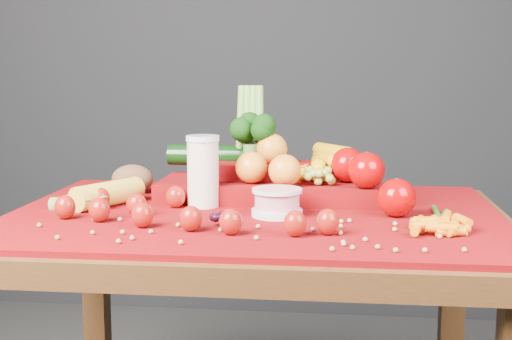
# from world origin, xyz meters

# --- Properties ---
(table) EXTENTS (1.10, 0.80, 0.75)m
(table) POSITION_xyz_m (0.00, 0.00, 0.66)
(table) COLOR #351D0C
(table) RESTS_ON ground
(red_cloth) EXTENTS (1.05, 0.75, 0.01)m
(red_cloth) POSITION_xyz_m (0.00, 0.00, 0.76)
(red_cloth) COLOR #770503
(red_cloth) RESTS_ON table
(milk_glass) EXTENTS (0.07, 0.07, 0.16)m
(milk_glass) POSITION_xyz_m (-0.12, 0.04, 0.85)
(milk_glass) COLOR beige
(milk_glass) RESTS_ON red_cloth
(yogurt_bowl) EXTENTS (0.11, 0.11, 0.06)m
(yogurt_bowl) POSITION_xyz_m (0.05, -0.04, 0.79)
(yogurt_bowl) COLOR silver
(yogurt_bowl) RESTS_ON red_cloth
(strawberry_scatter) EXTENTS (0.58, 0.28, 0.05)m
(strawberry_scatter) POSITION_xyz_m (-0.15, -0.14, 0.79)
(strawberry_scatter) COLOR #9D0F0D
(strawberry_scatter) RESTS_ON red_cloth
(dark_grape_cluster) EXTENTS (0.06, 0.05, 0.03)m
(dark_grape_cluster) POSITION_xyz_m (-0.05, -0.15, 0.78)
(dark_grape_cluster) COLOR black
(dark_grape_cluster) RESTS_ON red_cloth
(soybean_scatter) EXTENTS (0.84, 0.24, 0.01)m
(soybean_scatter) POSITION_xyz_m (0.00, -0.20, 0.77)
(soybean_scatter) COLOR tan
(soybean_scatter) RESTS_ON red_cloth
(corn_ear) EXTENTS (0.25, 0.26, 0.06)m
(corn_ear) POSITION_xyz_m (-0.37, -0.01, 0.78)
(corn_ear) COLOR gold
(corn_ear) RESTS_ON red_cloth
(potato) EXTENTS (0.10, 0.08, 0.07)m
(potato) POSITION_xyz_m (-0.33, 0.19, 0.80)
(potato) COLOR brown
(potato) RESTS_ON red_cloth
(baby_carrot_pile) EXTENTS (0.17, 0.17, 0.03)m
(baby_carrot_pile) POSITION_xyz_m (0.37, -0.15, 0.78)
(baby_carrot_pile) COLOR orange
(baby_carrot_pile) RESTS_ON red_cloth
(green_bean_pile) EXTENTS (0.14, 0.12, 0.01)m
(green_bean_pile) POSITION_xyz_m (0.40, -0.01, 0.77)
(green_bean_pile) COLOR #235A14
(green_bean_pile) RESTS_ON red_cloth
(produce_mound) EXTENTS (0.59, 0.36, 0.27)m
(produce_mound) POSITION_xyz_m (0.05, 0.15, 0.82)
(produce_mound) COLOR #770503
(produce_mound) RESTS_ON red_cloth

